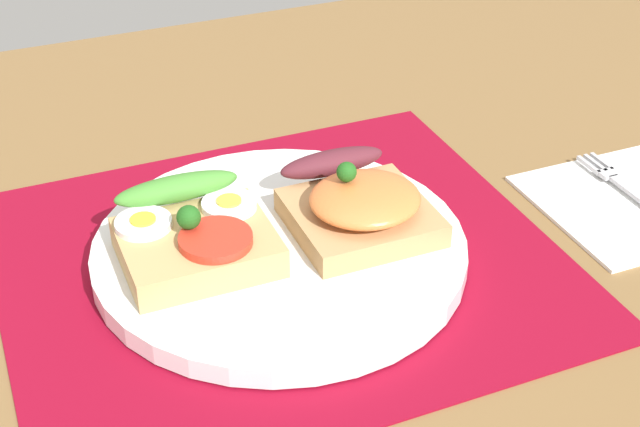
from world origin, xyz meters
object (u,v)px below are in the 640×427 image
(sandwich_salmon, at_px, (359,204))
(napkin, at_px, (636,199))
(plate, at_px, (280,250))
(sandwich_egg_tomato, at_px, (195,235))
(fork, at_px, (633,192))

(sandwich_salmon, xyz_separation_m, napkin, (0.22, -0.03, -0.03))
(sandwich_salmon, height_order, napkin, sandwich_salmon)
(napkin, bearing_deg, plate, 173.18)
(plate, height_order, sandwich_egg_tomato, sandwich_egg_tomato)
(plate, relative_size, sandwich_salmon, 2.43)
(fork, bearing_deg, plate, 173.94)
(sandwich_egg_tomato, bearing_deg, sandwich_salmon, -4.90)
(napkin, bearing_deg, sandwich_egg_tomato, 173.16)
(plate, bearing_deg, sandwich_egg_tomato, 173.07)
(sandwich_egg_tomato, bearing_deg, napkin, -6.84)
(sandwich_salmon, height_order, fork, sandwich_salmon)
(sandwich_egg_tomato, bearing_deg, fork, -6.21)
(plate, bearing_deg, napkin, -6.82)
(napkin, relative_size, fork, 1.13)
(sandwich_egg_tomato, relative_size, sandwich_salmon, 0.93)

